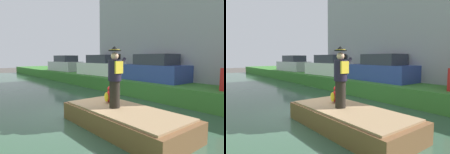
# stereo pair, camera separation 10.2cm
# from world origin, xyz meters

# --- Properties ---
(ground_plane) EXTENTS (80.00, 80.00, 0.00)m
(ground_plane) POSITION_xyz_m (0.00, 0.00, 0.00)
(ground_plane) COLOR #4C4742
(canal_water) EXTENTS (7.13, 48.00, 0.10)m
(canal_water) POSITION_xyz_m (0.00, 0.00, 0.05)
(canal_water) COLOR #33513D
(canal_water) RESTS_ON ground
(grass_bank_far) EXTENTS (9.48, 48.00, 0.92)m
(grass_bank_far) POSITION_xyz_m (8.31, 0.00, 0.46)
(grass_bank_far) COLOR #38752D
(grass_bank_far) RESTS_ON ground
(boat) EXTENTS (1.87, 4.23, 0.61)m
(boat) POSITION_xyz_m (0.00, -1.98, 0.40)
(boat) COLOR brown
(boat) RESTS_ON canal_water
(person_pirate) EXTENTS (0.61, 0.42, 1.85)m
(person_pirate) POSITION_xyz_m (-0.09, -1.72, 1.64)
(person_pirate) COLOR black
(person_pirate) RESTS_ON boat
(parrot_plush) EXTENTS (0.36, 0.35, 0.57)m
(parrot_plush) POSITION_xyz_m (0.22, -1.10, 0.95)
(parrot_plush) COLOR red
(parrot_plush) RESTS_ON boat
(parked_car_blue) EXTENTS (1.80, 4.04, 1.50)m
(parked_car_blue) POSITION_xyz_m (5.07, 0.90, 1.54)
(parked_car_blue) COLOR #2D4293
(parked_car_blue) RESTS_ON grass_bank_far
(parked_car_white) EXTENTS (2.00, 4.12, 1.50)m
(parked_car_white) POSITION_xyz_m (5.07, 5.86, 1.54)
(parked_car_white) COLOR white
(parked_car_white) RESTS_ON grass_bank_far
(parked_car_silver) EXTENTS (1.95, 4.10, 1.50)m
(parked_car_silver) POSITION_xyz_m (5.07, 11.85, 1.54)
(parked_car_silver) COLOR #B7B7BC
(parked_car_silver) RESTS_ON grass_bank_far
(building_row) EXTENTS (6.77, 12.39, 7.03)m
(building_row) POSITION_xyz_m (9.26, 0.91, 4.43)
(building_row) COLOR #93939E
(building_row) RESTS_ON grass_bank_far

